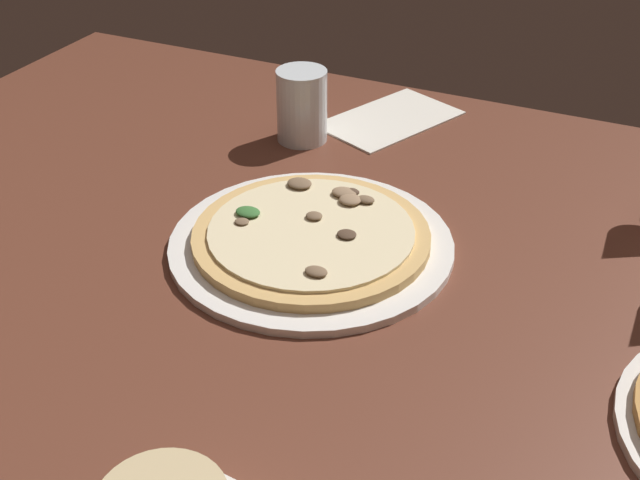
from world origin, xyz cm
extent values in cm
cube|color=brown|center=(0.00, 0.00, 2.00)|extent=(150.00, 110.00, 4.00)
cylinder|color=white|center=(4.36, -4.45, 4.50)|extent=(33.52, 33.52, 1.00)
cylinder|color=tan|center=(4.36, -4.45, 5.60)|extent=(27.97, 27.97, 1.20)
cylinder|color=beige|center=(4.36, -4.45, 6.40)|extent=(24.22, 24.22, 0.40)
ellipsoid|color=#4C3828|center=(-0.22, -4.82, 6.86)|extent=(2.29, 2.07, 0.52)
ellipsoid|color=#937556|center=(2.67, -12.02, 6.99)|extent=(2.76, 2.59, 0.77)
ellipsoid|color=#937556|center=(4.02, -13.30, 7.00)|extent=(3.19, 2.46, 0.79)
ellipsoid|color=brown|center=(5.10, -6.83, 6.91)|extent=(2.01, 1.83, 0.61)
ellipsoid|color=brown|center=(1.02, -12.93, 6.93)|extent=(2.31, 1.70, 0.66)
ellipsoid|color=brown|center=(0.24, 3.41, 6.91)|extent=(2.55, 1.91, 0.63)
ellipsoid|color=brown|center=(12.34, -2.23, 6.80)|extent=(1.76, 1.58, 0.40)
ellipsoid|color=brown|center=(10.11, -13.08, 6.98)|extent=(3.16, 2.74, 0.75)
ellipsoid|color=#387033|center=(12.63, -4.22, 6.96)|extent=(3.05, 2.42, 0.71)
ellipsoid|color=#4C3828|center=(3.25, -13.93, 6.96)|extent=(1.93, 1.46, 0.72)
cylinder|color=silver|center=(18.02, -29.97, 9.30)|extent=(7.32, 7.32, 10.59)
cylinder|color=silver|center=(18.02, -29.97, 7.06)|extent=(6.73, 6.73, 6.13)
cube|color=silver|center=(8.68, -41.60, 4.15)|extent=(19.89, 24.26, 0.30)
camera|label=1|loc=(-31.22, 69.29, 58.47)|focal=46.78mm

